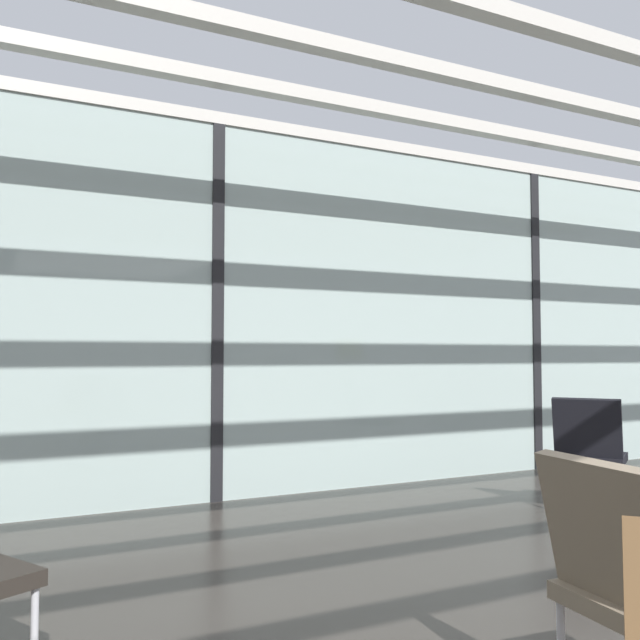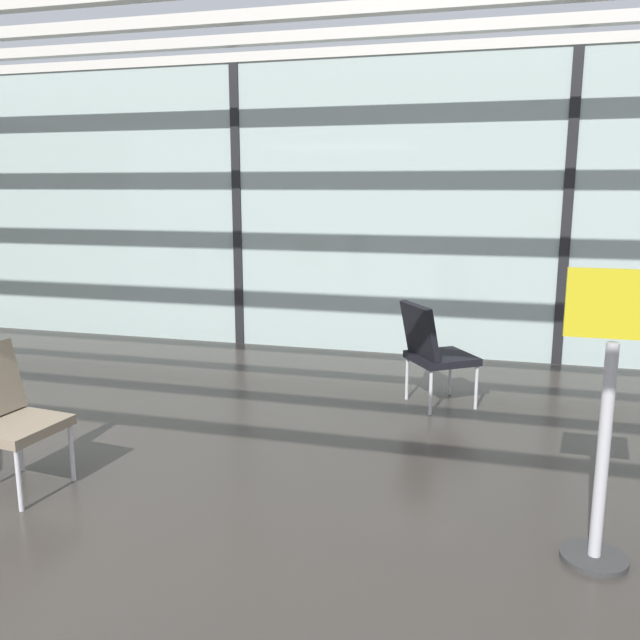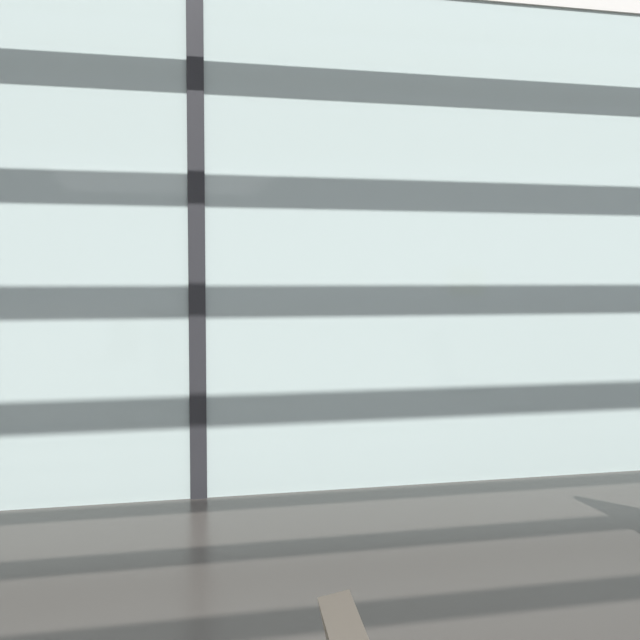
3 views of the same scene
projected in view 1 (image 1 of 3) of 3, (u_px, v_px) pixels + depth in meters
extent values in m
cube|color=#A3B7B2|center=(216.00, 311.00, 5.69)|extent=(14.00, 0.08, 3.11)
cube|color=black|center=(216.00, 311.00, 5.69)|extent=(0.10, 0.12, 3.11)
cube|color=black|center=(533.00, 320.00, 7.28)|extent=(0.10, 0.12, 3.11)
cube|color=beige|center=(302.00, 40.00, 4.30)|extent=(13.72, 0.12, 0.10)
cube|color=beige|center=(254.00, 86.00, 5.04)|extent=(13.72, 0.12, 0.10)
cube|color=beige|center=(217.00, 120.00, 5.77)|extent=(13.72, 0.12, 0.10)
ellipsoid|color=silver|center=(183.00, 310.00, 10.15)|extent=(11.23, 3.69, 3.69)
sphere|color=black|center=(33.00, 271.00, 7.66)|extent=(0.28, 0.28, 0.28)
sphere|color=black|center=(116.00, 275.00, 8.07)|extent=(0.28, 0.28, 0.28)
sphere|color=black|center=(191.00, 279.00, 8.48)|extent=(0.28, 0.28, 0.28)
sphere|color=black|center=(259.00, 282.00, 8.89)|extent=(0.28, 0.28, 0.28)
sphere|color=black|center=(321.00, 285.00, 9.30)|extent=(0.28, 0.28, 0.28)
sphere|color=black|center=(377.00, 288.00, 9.71)|extent=(0.28, 0.28, 0.28)
cube|color=black|center=(591.00, 458.00, 5.28)|extent=(0.67, 0.67, 0.06)
cube|color=black|center=(587.00, 428.00, 5.11)|extent=(0.39, 0.47, 0.44)
cylinder|color=#BCBCC1|center=(624.00, 484.00, 5.36)|extent=(0.03, 0.03, 0.37)
cylinder|color=#BCBCC1|center=(568.00, 479.00, 5.56)|extent=(0.03, 0.03, 0.37)
cylinder|color=#BCBCC1|center=(619.00, 494.00, 4.99)|extent=(0.03, 0.03, 0.37)
cylinder|color=#BCBCC1|center=(559.00, 488.00, 5.19)|extent=(0.03, 0.03, 0.37)
cylinder|color=#BCBCC1|center=(34.00, 639.00, 2.44)|extent=(0.03, 0.03, 0.37)
cube|color=#7F705B|center=(604.00, 530.00, 2.13)|extent=(0.19, 0.49, 0.44)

